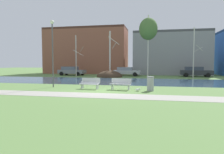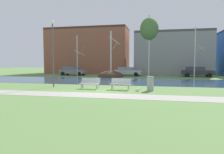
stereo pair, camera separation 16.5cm
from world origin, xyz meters
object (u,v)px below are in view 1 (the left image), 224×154
at_px(seagull, 138,90).
at_px(parked_sedan_second_silver, 127,71).
at_px(parked_van_nearest_grey, 71,71).
at_px(bench_left, 90,83).
at_px(streetlamp, 52,43).
at_px(trash_bin, 150,84).
at_px(parked_hatch_third_dark, 195,72).
at_px(bench_right, 121,84).

bearing_deg(seagull, parked_sedan_second_silver, 99.95).
distance_m(parked_van_nearest_grey, parked_sedan_second_silver, 9.29).
xyz_separation_m(bench_left, seagull, (3.85, -0.68, -0.34)).
height_order(streetlamp, parked_sedan_second_silver, streetlamp).
height_order(trash_bin, streetlamp, streetlamp).
bearing_deg(parked_van_nearest_grey, streetlamp, -72.41).
distance_m(parked_van_nearest_grey, parked_hatch_third_dark, 19.72).
xyz_separation_m(seagull, parked_hatch_third_dark, (7.36, 17.43, 0.66)).
distance_m(bench_left, bench_right, 2.48).
relative_size(bench_right, streetlamp, 0.29).
relative_size(streetlamp, parked_hatch_third_dark, 1.23).
relative_size(bench_right, seagull, 3.93).
bearing_deg(streetlamp, trash_bin, -4.96).
relative_size(trash_bin, parked_van_nearest_grey, 0.23).
bearing_deg(parked_hatch_third_dark, trash_bin, -110.90).
relative_size(seagull, parked_sedan_second_silver, 0.10).
xyz_separation_m(streetlamp, parked_van_nearest_grey, (-5.06, 15.97, -2.98)).
relative_size(bench_right, trash_bin, 1.57).
height_order(bench_right, parked_sedan_second_silver, parked_sedan_second_silver).
xyz_separation_m(bench_right, parked_hatch_third_dark, (8.73, 16.75, 0.32)).
bearing_deg(parked_sedan_second_silver, streetlamp, -104.52).
distance_m(seagull, parked_hatch_third_dark, 18.93).
bearing_deg(seagull, bench_left, 169.99).
xyz_separation_m(trash_bin, parked_sedan_second_silver, (-3.96, 17.01, 0.21)).
relative_size(seagull, parked_hatch_third_dark, 0.09).
bearing_deg(parked_sedan_second_silver, trash_bin, -76.90).
height_order(bench_right, streetlamp, streetlamp).
bearing_deg(parked_van_nearest_grey, trash_bin, -51.55).
distance_m(seagull, parked_van_nearest_grey, 21.15).
distance_m(parked_sedan_second_silver, parked_hatch_third_dark, 10.43).
xyz_separation_m(streetlamp, parked_sedan_second_silver, (4.22, 16.30, -3.00)).
height_order(seagull, parked_hatch_third_dark, parked_hatch_third_dark).
height_order(trash_bin, parked_hatch_third_dark, parked_hatch_third_dark).
bearing_deg(bench_left, seagull, -10.01).
relative_size(bench_right, parked_hatch_third_dark, 0.36).
bearing_deg(bench_left, trash_bin, -2.45).
relative_size(bench_left, parked_van_nearest_grey, 0.37).
bearing_deg(parked_van_nearest_grey, bench_left, -62.70).
height_order(bench_left, parked_hatch_third_dark, parked_hatch_third_dark).
bearing_deg(streetlamp, parked_hatch_third_dark, 47.94).
height_order(seagull, parked_van_nearest_grey, parked_van_nearest_grey).
relative_size(parked_van_nearest_grey, parked_hatch_third_dark, 0.98).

